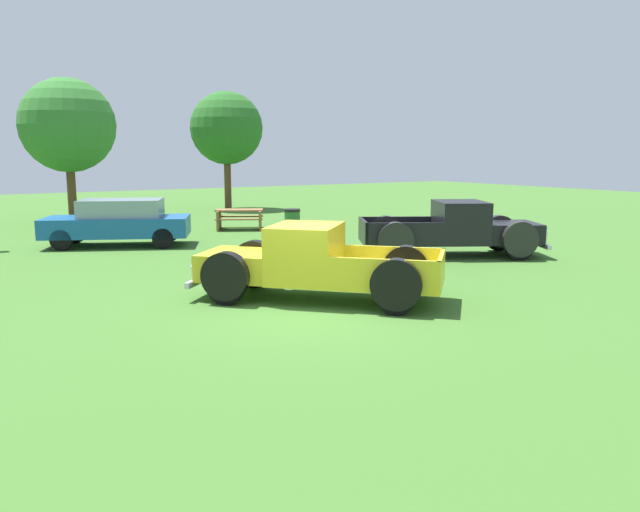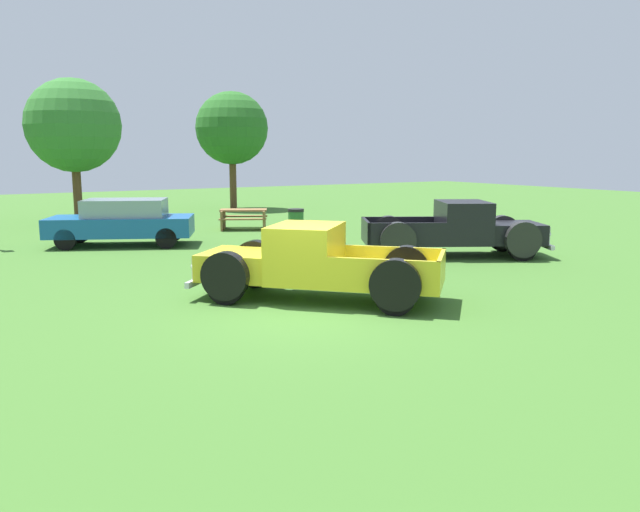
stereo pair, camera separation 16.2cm
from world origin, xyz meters
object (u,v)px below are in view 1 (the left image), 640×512
sedan_distant_a (119,222)px  picnic_table (240,217)px  trash_can (292,222)px  oak_tree_west (68,126)px  pickup_truck_behind_left (462,230)px  pickup_truck_foreground (303,264)px  oak_tree_center (226,128)px

sedan_distant_a → picnic_table: 5.52m
picnic_table → trash_can: trash_can is taller
picnic_table → oak_tree_west: 8.59m
picnic_table → oak_tree_west: oak_tree_west is taller
pickup_truck_behind_left → oak_tree_west: oak_tree_west is taller
pickup_truck_foreground → oak_tree_west: bearing=93.8°
picnic_table → oak_tree_center: size_ratio=0.37×
pickup_truck_behind_left → oak_tree_center: (0.45, 17.68, 3.45)m
pickup_truck_behind_left → trash_can: (-1.89, 6.61, -0.27)m
picnic_table → pickup_truck_foreground: bearing=-108.6°
oak_tree_west → picnic_table: bearing=-49.9°
pickup_truck_behind_left → oak_tree_west: bearing=117.2°
sedan_distant_a → trash_can: sedan_distant_a is taller
sedan_distant_a → oak_tree_center: (8.36, 10.47, 3.42)m
sedan_distant_a → oak_tree_west: bearing=89.3°
sedan_distant_a → trash_can: 6.06m
pickup_truck_behind_left → trash_can: 6.88m
oak_tree_center → sedan_distant_a: bearing=-128.6°
pickup_truck_foreground → sedan_distant_a: 9.54m
pickup_truck_foreground → trash_can: size_ratio=5.04×
sedan_distant_a → trash_can: size_ratio=5.07×
oak_tree_west → oak_tree_center: size_ratio=0.99×
pickup_truck_foreground → pickup_truck_behind_left: pickup_truck_behind_left is taller
trash_can → oak_tree_west: size_ratio=0.16×
picnic_table → pickup_truck_behind_left: bearing=-73.2°
pickup_truck_foreground → pickup_truck_behind_left: bearing=18.7°
trash_can → picnic_table: bearing=108.8°
picnic_table → sedan_distant_a: bearing=-158.6°
pickup_truck_foreground → pickup_truck_behind_left: size_ratio=0.89×
trash_can → oak_tree_center: size_ratio=0.16×
trash_can → pickup_truck_behind_left: bearing=-74.0°
trash_can → sedan_distant_a: bearing=174.4°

